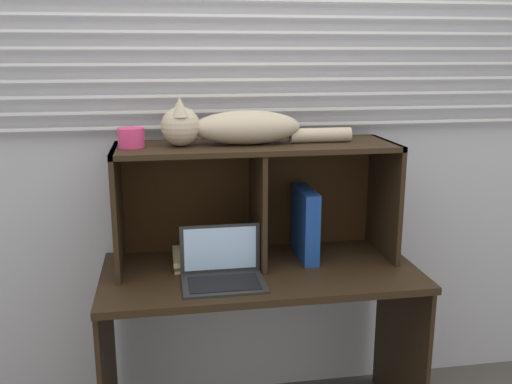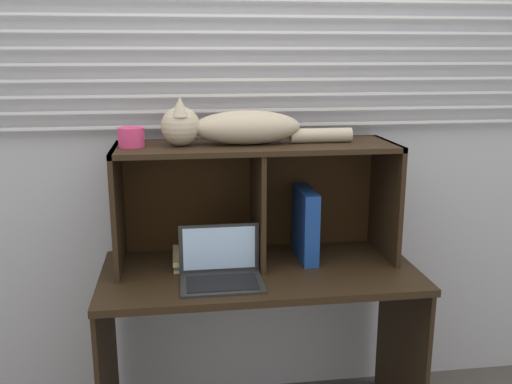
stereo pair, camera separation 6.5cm
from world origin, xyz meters
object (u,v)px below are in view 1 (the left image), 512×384
object	(u,v)px
small_basket	(131,138)
laptop	(222,271)
binder_upright	(305,223)
book_stack	(190,259)
cat	(233,127)

from	to	relation	value
small_basket	laptop	bearing A→B (deg)	-31.85
binder_upright	book_stack	xyz separation A→B (m)	(-0.51, -0.00, -0.13)
small_basket	book_stack	bearing A→B (deg)	-0.13
cat	book_stack	size ratio (longest dim) A/B	3.35
book_stack	small_basket	xyz separation A→B (m)	(-0.22, 0.00, 0.53)
laptop	book_stack	xyz separation A→B (m)	(-0.12, 0.21, -0.02)
laptop	binder_upright	distance (m)	0.46
laptop	small_basket	distance (m)	0.65
binder_upright	laptop	bearing A→B (deg)	-151.66
laptop	binder_upright	bearing A→B (deg)	28.34
binder_upright	book_stack	world-z (taller)	binder_upright
laptop	binder_upright	world-z (taller)	binder_upright
laptop	small_basket	world-z (taller)	small_basket
cat	small_basket	world-z (taller)	cat
cat	book_stack	xyz separation A→B (m)	(-0.19, -0.00, -0.56)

